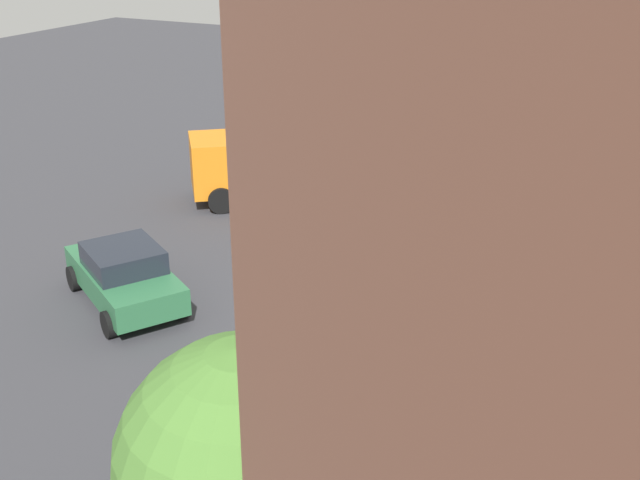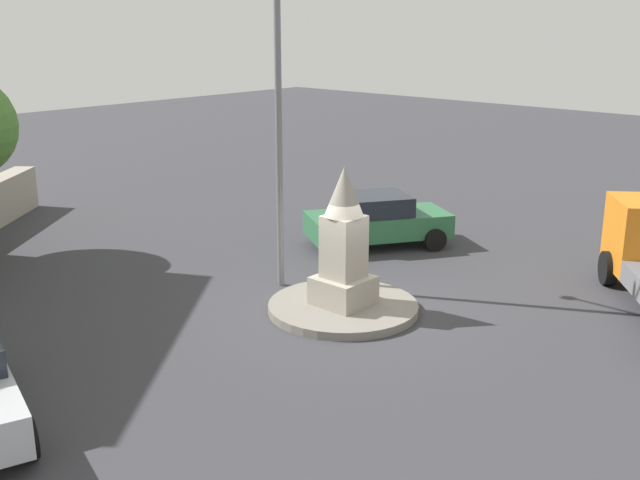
% 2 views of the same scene
% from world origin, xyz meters
% --- Properties ---
extents(ground_plane, '(80.00, 80.00, 0.00)m').
position_xyz_m(ground_plane, '(0.00, 0.00, 0.00)').
color(ground_plane, '#38383D').
extents(traffic_island, '(3.38, 3.38, 0.19)m').
position_xyz_m(traffic_island, '(0.00, 0.00, 0.10)').
color(traffic_island, gray).
rests_on(traffic_island, ground).
extents(monument, '(1.15, 1.15, 3.12)m').
position_xyz_m(monument, '(0.00, 0.00, 1.59)').
color(monument, '#9E9687').
rests_on(monument, traffic_island).
extents(streetlamp, '(3.46, 0.28, 8.64)m').
position_xyz_m(streetlamp, '(2.27, -0.29, 5.17)').
color(streetlamp, slate).
rests_on(streetlamp, ground).
extents(car_green_near_island, '(3.61, 4.32, 1.52)m').
position_xyz_m(car_green_near_island, '(2.61, -4.53, 0.78)').
color(car_green_near_island, '#2D6B42').
rests_on(car_green_near_island, ground).
extents(truck_orange_parked_left, '(5.27, 5.98, 2.18)m').
position_xyz_m(truck_orange_parked_left, '(-5.29, -5.36, 1.01)').
color(truck_orange_parked_left, orange).
rests_on(truck_orange_parked_left, ground).
extents(tree_near_wall, '(2.84, 2.84, 5.24)m').
position_xyz_m(tree_near_wall, '(8.24, 6.04, 3.78)').
color(tree_near_wall, brown).
rests_on(tree_near_wall, ground).
extents(tree_mid_cluster, '(2.81, 2.81, 4.98)m').
position_xyz_m(tree_mid_cluster, '(10.25, 3.61, 3.53)').
color(tree_mid_cluster, brown).
rests_on(tree_mid_cluster, ground).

